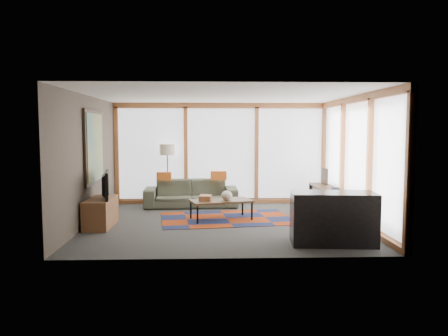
{
  "coord_description": "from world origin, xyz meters",
  "views": [
    {
      "loc": [
        -0.33,
        -8.85,
        1.91
      ],
      "look_at": [
        0.0,
        0.4,
        1.1
      ],
      "focal_mm": 35.0,
      "sensor_mm": 36.0,
      "label": 1
    }
  ],
  "objects_px": {
    "tv_console": "(101,212)",
    "bookshelf": "(329,201)",
    "sofa": "(191,193)",
    "television": "(102,185)",
    "coffee_table": "(221,210)",
    "floor_lamp": "(168,175)",
    "bar_counter": "(333,218)"
  },
  "relations": [
    {
      "from": "sofa",
      "to": "bar_counter",
      "type": "relative_size",
      "value": 1.66
    },
    {
      "from": "television",
      "to": "tv_console",
      "type": "bearing_deg",
      "value": 73.23
    },
    {
      "from": "television",
      "to": "bookshelf",
      "type": "bearing_deg",
      "value": -88.52
    },
    {
      "from": "coffee_table",
      "to": "sofa",
      "type": "bearing_deg",
      "value": 113.39
    },
    {
      "from": "sofa",
      "to": "television",
      "type": "xyz_separation_m",
      "value": [
        -1.66,
        -2.2,
        0.5
      ]
    },
    {
      "from": "bookshelf",
      "to": "coffee_table",
      "type": "bearing_deg",
      "value": -166.56
    },
    {
      "from": "tv_console",
      "to": "bookshelf",
      "type": "bearing_deg",
      "value": 13.43
    },
    {
      "from": "floor_lamp",
      "to": "tv_console",
      "type": "bearing_deg",
      "value": -114.36
    },
    {
      "from": "floor_lamp",
      "to": "coffee_table",
      "type": "height_order",
      "value": "floor_lamp"
    },
    {
      "from": "tv_console",
      "to": "bar_counter",
      "type": "bearing_deg",
      "value": -19.41
    },
    {
      "from": "floor_lamp",
      "to": "bookshelf",
      "type": "height_order",
      "value": "floor_lamp"
    },
    {
      "from": "sofa",
      "to": "floor_lamp",
      "type": "distance_m",
      "value": 0.78
    },
    {
      "from": "tv_console",
      "to": "television",
      "type": "relative_size",
      "value": 1.2
    },
    {
      "from": "coffee_table",
      "to": "television",
      "type": "xyz_separation_m",
      "value": [
        -2.36,
        -0.58,
        0.62
      ]
    },
    {
      "from": "sofa",
      "to": "coffee_table",
      "type": "bearing_deg",
      "value": -68.32
    },
    {
      "from": "floor_lamp",
      "to": "television",
      "type": "xyz_separation_m",
      "value": [
        -1.06,
        -2.43,
        0.05
      ]
    },
    {
      "from": "tv_console",
      "to": "sofa",
      "type": "bearing_deg",
      "value": 52.33
    },
    {
      "from": "bar_counter",
      "to": "television",
      "type": "bearing_deg",
      "value": 165.33
    },
    {
      "from": "sofa",
      "to": "floor_lamp",
      "type": "bearing_deg",
      "value": 157.69
    },
    {
      "from": "tv_console",
      "to": "television",
      "type": "distance_m",
      "value": 0.55
    },
    {
      "from": "television",
      "to": "coffee_table",
      "type": "bearing_deg",
      "value": -88.38
    },
    {
      "from": "sofa",
      "to": "bookshelf",
      "type": "bearing_deg",
      "value": -19.56
    },
    {
      "from": "coffee_table",
      "to": "television",
      "type": "relative_size",
      "value": 1.36
    },
    {
      "from": "coffee_table",
      "to": "bookshelf",
      "type": "height_order",
      "value": "bookshelf"
    },
    {
      "from": "bookshelf",
      "to": "bar_counter",
      "type": "relative_size",
      "value": 1.66
    },
    {
      "from": "sofa",
      "to": "television",
      "type": "relative_size",
      "value": 2.45
    },
    {
      "from": "tv_console",
      "to": "coffee_table",
      "type": "bearing_deg",
      "value": 13.43
    },
    {
      "from": "bookshelf",
      "to": "bar_counter",
      "type": "height_order",
      "value": "bar_counter"
    },
    {
      "from": "sofa",
      "to": "coffee_table",
      "type": "height_order",
      "value": "sofa"
    },
    {
      "from": "floor_lamp",
      "to": "bar_counter",
      "type": "bearing_deg",
      "value": -51.42
    },
    {
      "from": "sofa",
      "to": "tv_console",
      "type": "relative_size",
      "value": 2.04
    },
    {
      "from": "bookshelf",
      "to": "television",
      "type": "xyz_separation_m",
      "value": [
        -4.86,
        -1.17,
        0.54
      ]
    }
  ]
}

